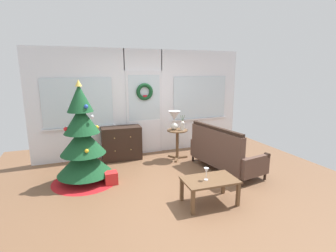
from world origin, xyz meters
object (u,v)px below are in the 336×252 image
Objects in this scene: settee_sofa at (222,153)px; flower_vase at (182,125)px; christmas_tree at (83,147)px; wine_glass at (206,171)px; gift_box at (111,178)px; side_table at (177,138)px; dresser_cabinet at (122,143)px; coffee_table at (210,183)px; table_lamp at (174,118)px.

flower_vase reaches higher than settee_sofa.
christmas_tree is 9.76× the size of wine_glass.
wine_glass is 0.85× the size of gift_box.
flower_vase is (2.21, 0.47, 0.14)m from christmas_tree.
side_table is at bearing 149.04° from flower_vase.
flower_vase reaches higher than wine_glass.
settee_sofa is 2.28m from gift_box.
gift_box is at bearing -109.39° from dresser_cabinet.
side_table is 0.34m from flower_vase.
flower_vase is at bearing 77.93° from coffee_table.
dresser_cabinet is 1.07× the size of coffee_table.
flower_vase is (0.16, -0.10, -0.17)m from table_lamp.
table_lamp is 0.51× the size of coffee_table.
side_table is 0.49m from table_lamp.
table_lamp is 2.03m from gift_box.
table_lamp reaches higher than settee_sofa.
wine_glass is (0.82, -2.54, 0.16)m from dresser_cabinet.
christmas_tree reaches higher than coffee_table.
table_lamp is at bearing 121.51° from settee_sofa.
christmas_tree is 2.32m from wine_glass.
coffee_table is at bearing -102.07° from flower_vase.
christmas_tree is 2.39m from coffee_table.
christmas_tree is 8.33× the size of gift_box.
flower_vase is (1.33, -0.51, 0.43)m from dresser_cabinet.
christmas_tree is at bearing 169.88° from settee_sofa.
christmas_tree reaches higher than settee_sofa.
gift_box is at bearing -156.71° from flower_vase.
flower_vase is at bearing 116.98° from settee_sofa.
dresser_cabinet is at bearing 107.99° from wine_glass.
dresser_cabinet reaches higher than coffee_table.
table_lamp reaches higher than flower_vase.
gift_box is at bearing 135.19° from wine_glass.
dresser_cabinet is at bearing 158.94° from flower_vase.
dresser_cabinet is at bearing 70.61° from gift_box.
settee_sofa is 1.17m from side_table.
wine_glass is (-0.40, -2.09, 0.05)m from side_table.
coffee_table is at bearing -70.59° from dresser_cabinet.
gift_box is at bearing -33.81° from christmas_tree.
table_lamp is at bearing 15.48° from christmas_tree.
christmas_tree reaches higher than flower_vase.
side_table reaches higher than coffee_table.
coffee_table is at bearing 3.08° from wine_glass.
table_lamp is 2.20m from wine_glass.
dresser_cabinet is 2.09× the size of table_lamp.
flower_vase is at bearing -32.01° from table_lamp.
dresser_cabinet is 4.03× the size of gift_box.
table_lamp reaches higher than dresser_cabinet.
settee_sofa is 4.94× the size of flower_vase.
christmas_tree reaches higher than wine_glass.
wine_glass is at bearing -42.31° from christmas_tree.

